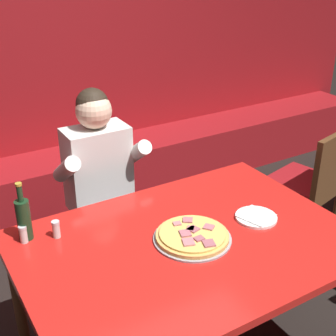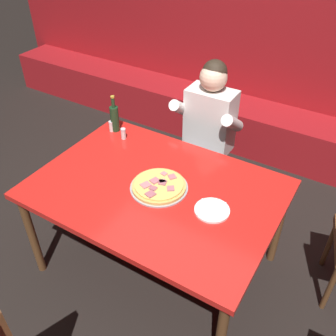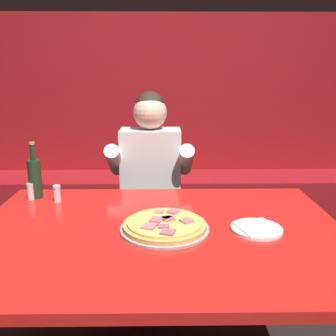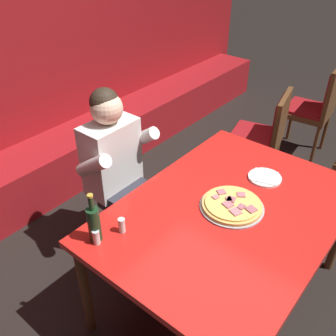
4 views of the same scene
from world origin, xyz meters
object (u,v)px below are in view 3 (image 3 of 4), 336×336
object	(u,v)px
shaker_black_pepper	(31,192)
diner_seated_blue_shirt	(150,184)
main_dining_table	(159,244)
pizza	(165,225)
shaker_oregano	(57,194)
beer_bottle	(35,177)
plate_white_paper	(257,229)

from	to	relation	value
shaker_black_pepper	diner_seated_blue_shirt	world-z (taller)	diner_seated_blue_shirt
main_dining_table	pizza	size ratio (longest dim) A/B	4.20
main_dining_table	diner_seated_blue_shirt	size ratio (longest dim) A/B	1.21
shaker_oregano	diner_seated_blue_shirt	size ratio (longest dim) A/B	0.07
main_dining_table	diner_seated_blue_shirt	distance (m)	0.82
main_dining_table	shaker_oregano	distance (m)	0.63
shaker_oregano	diner_seated_blue_shirt	bearing A→B (deg)	46.31
main_dining_table	shaker_black_pepper	size ratio (longest dim) A/B	17.99
diner_seated_blue_shirt	beer_bottle	bearing A→B (deg)	-144.73
pizza	beer_bottle	world-z (taller)	beer_bottle
beer_bottle	shaker_oregano	bearing A→B (deg)	-26.99
diner_seated_blue_shirt	main_dining_table	bearing A→B (deg)	-85.59
main_dining_table	shaker_black_pepper	xyz separation A→B (m)	(-0.66, 0.39, 0.10)
pizza	shaker_black_pepper	bearing A→B (deg)	150.62
beer_bottle	diner_seated_blue_shirt	size ratio (longest dim) A/B	0.23
shaker_oregano	shaker_black_pepper	bearing A→B (deg)	165.15
main_dining_table	pizza	xyz separation A→B (m)	(0.02, 0.00, 0.08)
pizza	shaker_oregano	size ratio (longest dim) A/B	4.28
plate_white_paper	shaker_black_pepper	size ratio (longest dim) A/B	2.44
main_dining_table	beer_bottle	world-z (taller)	beer_bottle
beer_bottle	shaker_oregano	distance (m)	0.16
pizza	plate_white_paper	bearing A→B (deg)	-2.43
plate_white_paper	shaker_oregano	xyz separation A→B (m)	(-0.91, 0.36, 0.03)
pizza	shaker_oregano	world-z (taller)	shaker_oregano
main_dining_table	plate_white_paper	bearing A→B (deg)	-1.87
beer_bottle	shaker_oregano	size ratio (longest dim) A/B	3.40
pizza	plate_white_paper	xyz separation A→B (m)	(0.38, -0.02, -0.01)
shaker_oregano	diner_seated_blue_shirt	xyz separation A→B (m)	(0.45, 0.47, -0.09)
plate_white_paper	beer_bottle	size ratio (longest dim) A/B	0.72
pizza	shaker_black_pepper	size ratio (longest dim) A/B	4.28
main_dining_table	pizza	distance (m)	0.09
pizza	plate_white_paper	world-z (taller)	pizza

